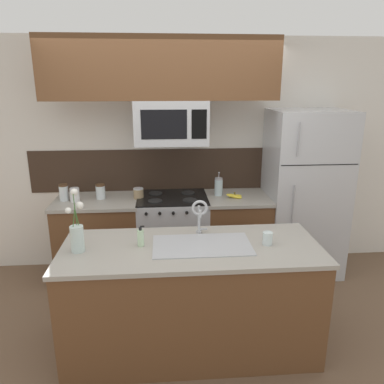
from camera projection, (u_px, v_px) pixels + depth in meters
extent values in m
plane|color=brown|center=(177.00, 320.00, 3.47)|extent=(10.00, 10.00, 0.00)
cube|color=silver|center=(197.00, 156.00, 4.35)|extent=(5.20, 0.10, 2.60)
cube|color=#332319|center=(171.00, 170.00, 4.31)|extent=(3.18, 0.01, 0.48)
cube|color=brown|center=(100.00, 240.00, 4.15)|extent=(0.87, 0.62, 0.88)
cube|color=#9E998E|center=(97.00, 201.00, 4.02)|extent=(0.90, 0.65, 0.03)
cube|color=brown|center=(236.00, 236.00, 4.26)|extent=(0.68, 0.62, 0.88)
cube|color=#9E998E|center=(237.00, 198.00, 4.13)|extent=(0.71, 0.65, 0.03)
cube|color=#B7BABF|center=(173.00, 236.00, 4.20)|extent=(0.76, 0.62, 0.91)
cube|color=black|center=(172.00, 197.00, 4.07)|extent=(0.76, 0.62, 0.01)
cylinder|color=black|center=(155.00, 201.00, 3.92)|extent=(0.15, 0.15, 0.01)
cylinder|color=black|center=(190.00, 200.00, 3.95)|extent=(0.15, 0.15, 0.01)
cylinder|color=black|center=(156.00, 193.00, 4.19)|extent=(0.15, 0.15, 0.01)
cylinder|color=black|center=(188.00, 193.00, 4.21)|extent=(0.15, 0.15, 0.01)
cylinder|color=black|center=(146.00, 214.00, 3.76)|extent=(0.03, 0.02, 0.03)
cylinder|color=black|center=(160.00, 213.00, 3.77)|extent=(0.03, 0.02, 0.03)
cylinder|color=black|center=(173.00, 213.00, 3.78)|extent=(0.03, 0.02, 0.03)
cylinder|color=black|center=(187.00, 213.00, 3.79)|extent=(0.03, 0.02, 0.03)
cylinder|color=black|center=(200.00, 212.00, 3.80)|extent=(0.03, 0.02, 0.03)
cube|color=#B7BABF|center=(171.00, 122.00, 3.82)|extent=(0.74, 0.40, 0.44)
cube|color=black|center=(164.00, 125.00, 3.62)|extent=(0.45, 0.00, 0.28)
cube|color=black|center=(199.00, 124.00, 3.65)|extent=(0.15, 0.00, 0.28)
cube|color=brown|center=(161.00, 69.00, 3.64)|extent=(2.31, 0.34, 0.60)
cube|color=#B7BABF|center=(303.00, 193.00, 4.20)|extent=(0.83, 0.72, 1.84)
cube|color=black|center=(320.00, 165.00, 3.74)|extent=(0.79, 0.00, 0.01)
cylinder|color=#99999E|center=(299.00, 140.00, 3.63)|extent=(0.01, 0.01, 0.33)
cylinder|color=#99999E|center=(292.00, 218.00, 3.86)|extent=(0.01, 0.01, 0.70)
cylinder|color=silver|center=(64.00, 193.00, 3.97)|extent=(0.10, 0.10, 0.16)
cylinder|color=#4C331E|center=(63.00, 185.00, 3.94)|extent=(0.09, 0.09, 0.02)
cylinder|color=silver|center=(75.00, 195.00, 3.94)|extent=(0.10, 0.10, 0.13)
cylinder|color=#B2B2B7|center=(74.00, 189.00, 3.92)|extent=(0.10, 0.10, 0.01)
cylinder|color=silver|center=(101.00, 192.00, 4.03)|extent=(0.10, 0.10, 0.14)
cylinder|color=#4C331E|center=(100.00, 185.00, 4.01)|extent=(0.10, 0.10, 0.02)
cylinder|color=#997F5B|center=(139.00, 194.00, 4.05)|extent=(0.11, 0.11, 0.10)
cylinder|color=#B2B2B7|center=(138.00, 189.00, 4.03)|extent=(0.11, 0.11, 0.01)
ellipsoid|color=yellow|center=(234.00, 196.00, 4.05)|extent=(0.17, 0.11, 0.06)
ellipsoid|color=yellow|center=(234.00, 196.00, 4.07)|extent=(0.18, 0.06, 0.07)
ellipsoid|color=yellow|center=(235.00, 196.00, 4.05)|extent=(0.18, 0.06, 0.07)
ellipsoid|color=yellow|center=(235.00, 196.00, 4.07)|extent=(0.17, 0.10, 0.06)
cylinder|color=brown|center=(235.00, 194.00, 4.05)|extent=(0.02, 0.02, 0.03)
cylinder|color=silver|center=(219.00, 187.00, 4.14)|extent=(0.09, 0.09, 0.18)
cylinder|color=#A3A3AA|center=(219.00, 179.00, 4.12)|extent=(0.08, 0.08, 0.02)
cylinder|color=#A3A3AA|center=(219.00, 176.00, 4.11)|extent=(0.01, 0.01, 0.05)
sphere|color=#A3A3AA|center=(219.00, 173.00, 4.10)|extent=(0.02, 0.02, 0.02)
cube|color=brown|center=(191.00, 299.00, 3.02)|extent=(1.97, 0.78, 0.88)
cube|color=#9E998E|center=(191.00, 248.00, 2.89)|extent=(2.00, 0.81, 0.03)
cube|color=#ADAFB5|center=(202.00, 245.00, 2.89)|extent=(0.76, 0.43, 0.01)
cube|color=#ADAFB5|center=(180.00, 255.00, 2.90)|extent=(0.30, 0.32, 0.15)
cube|color=#ADAFB5|center=(224.00, 254.00, 2.93)|extent=(0.30, 0.32, 0.15)
cylinder|color=#B7BABF|center=(199.00, 232.00, 3.13)|extent=(0.04, 0.04, 0.02)
cylinder|color=#B7BABF|center=(199.00, 218.00, 3.10)|extent=(0.02, 0.02, 0.22)
torus|color=#B7BABF|center=(200.00, 208.00, 3.02)|extent=(0.13, 0.02, 0.13)
cylinder|color=#B7BABF|center=(200.00, 214.00, 2.97)|extent=(0.02, 0.02, 0.06)
cube|color=#B7BABF|center=(203.00, 229.00, 3.13)|extent=(0.07, 0.01, 0.01)
cylinder|color=beige|center=(141.00, 238.00, 2.87)|extent=(0.05, 0.05, 0.13)
cylinder|color=black|center=(140.00, 229.00, 2.85)|extent=(0.02, 0.02, 0.02)
cube|color=black|center=(142.00, 226.00, 2.85)|extent=(0.03, 0.01, 0.01)
cylinder|color=silver|center=(268.00, 238.00, 2.90)|extent=(0.08, 0.08, 0.10)
cylinder|color=silver|center=(77.00, 239.00, 2.77)|extent=(0.10, 0.10, 0.20)
cylinder|color=silver|center=(78.00, 247.00, 2.79)|extent=(0.09, 0.09, 0.06)
cylinder|color=#386B2D|center=(76.00, 218.00, 2.75)|extent=(0.01, 0.05, 0.39)
sphere|color=white|center=(74.00, 192.00, 2.72)|extent=(0.05, 0.05, 0.05)
cylinder|color=#386B2D|center=(79.00, 225.00, 2.76)|extent=(0.04, 0.04, 0.29)
sphere|color=white|center=(80.00, 205.00, 2.74)|extent=(0.06, 0.06, 0.06)
cylinder|color=#386B2D|center=(73.00, 227.00, 2.73)|extent=(0.05, 0.02, 0.27)
sphere|color=white|center=(68.00, 210.00, 2.69)|extent=(0.04, 0.04, 0.04)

